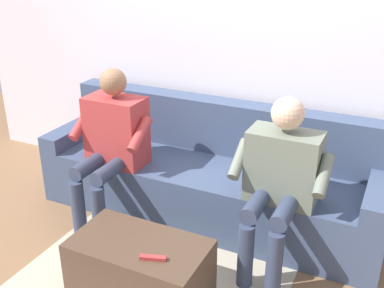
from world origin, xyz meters
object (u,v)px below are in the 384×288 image
(coffee_table, at_px, (140,268))
(person_left_seated, at_px, (280,175))
(person_right_seated, at_px, (112,138))
(remote_red, at_px, (153,258))
(couch, at_px, (210,177))

(coffee_table, height_order, person_left_seated, person_left_seated)
(person_right_seated, bearing_deg, coffee_table, 133.24)
(person_right_seated, xyz_separation_m, remote_red, (-0.78, 0.77, -0.28))
(person_left_seated, relative_size, remote_red, 7.70)
(person_left_seated, distance_m, person_right_seated, 1.26)
(coffee_table, xyz_separation_m, person_right_seated, (0.63, -0.67, 0.47))
(couch, relative_size, person_left_seated, 2.31)
(coffee_table, relative_size, person_left_seated, 0.72)
(couch, bearing_deg, person_left_seated, 149.33)
(coffee_table, distance_m, remote_red, 0.26)
(coffee_table, relative_size, person_right_seated, 0.70)
(couch, height_order, remote_red, couch)
(coffee_table, xyz_separation_m, remote_red, (-0.15, 0.10, 0.19))
(coffee_table, distance_m, person_right_seated, 1.04)
(couch, height_order, person_left_seated, person_left_seated)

